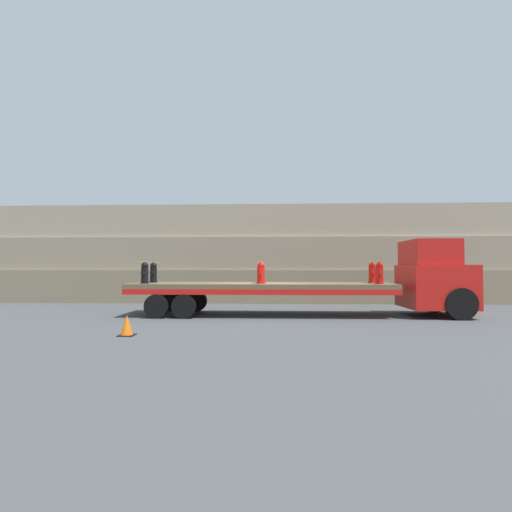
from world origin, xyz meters
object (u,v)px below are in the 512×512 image
at_px(fire_hydrant_black_far_0, 153,273).
at_px(truck_cab, 436,278).
at_px(flatbed_trailer, 247,289).
at_px(fire_hydrant_red_far_2, 372,273).
at_px(fire_hydrant_red_far_1, 261,273).
at_px(fire_hydrant_black_near_0, 145,273).
at_px(fire_hydrant_red_near_1, 261,273).
at_px(fire_hydrant_red_near_2, 379,273).
at_px(traffic_cone, 127,326).

bearing_deg(fire_hydrant_black_far_0, truck_cab, -2.84).
bearing_deg(flatbed_trailer, fire_hydrant_red_far_2, 6.34).
bearing_deg(fire_hydrant_red_far_1, fire_hydrant_red_far_2, 0.00).
height_order(truck_cab, fire_hydrant_black_far_0, truck_cab).
relative_size(truck_cab, fire_hydrant_red_far_1, 3.55).
bearing_deg(truck_cab, fire_hydrant_black_far_0, 177.16).
xyz_separation_m(flatbed_trailer, fire_hydrant_red_far_1, (0.53, 0.54, 0.60)).
bearing_deg(fire_hydrant_black_near_0, fire_hydrant_red_far_1, 14.02).
bearing_deg(fire_hydrant_red_near_1, flatbed_trailer, 134.50).
bearing_deg(fire_hydrant_black_near_0, fire_hydrant_black_far_0, 90.00).
height_order(fire_hydrant_red_near_2, fire_hydrant_red_far_2, same).
relative_size(flatbed_trailer, fire_hydrant_red_far_1, 12.35).
bearing_deg(fire_hydrant_red_near_2, truck_cab, 13.57).
relative_size(flatbed_trailer, fire_hydrant_red_far_2, 12.35).
relative_size(fire_hydrant_black_far_0, traffic_cone, 1.45).
relative_size(fire_hydrant_red_near_1, fire_hydrant_red_near_2, 1.00).
distance_m(fire_hydrant_red_near_2, traffic_cone, 8.94).
xyz_separation_m(fire_hydrant_red_far_1, fire_hydrant_red_far_2, (4.34, 0.00, 0.00)).
relative_size(flatbed_trailer, fire_hydrant_black_near_0, 12.35).
bearing_deg(traffic_cone, fire_hydrant_red_far_1, 57.04).
height_order(fire_hydrant_black_far_0, fire_hydrant_red_far_1, same).
relative_size(fire_hydrant_red_far_1, fire_hydrant_red_far_2, 1.00).
distance_m(truck_cab, fire_hydrant_red_near_2, 2.31).
bearing_deg(fire_hydrant_black_far_0, fire_hydrant_black_near_0, -90.00).
distance_m(fire_hydrant_red_far_2, traffic_cone, 9.49).
xyz_separation_m(fire_hydrant_red_near_1, traffic_cone, (-3.43, -4.21, -1.34)).
xyz_separation_m(truck_cab, flatbed_trailer, (-7.11, 0.00, -0.40)).
bearing_deg(fire_hydrant_black_far_0, fire_hydrant_red_far_2, 0.00).
height_order(fire_hydrant_red_far_2, traffic_cone, fire_hydrant_red_far_2).
xyz_separation_m(fire_hydrant_black_near_0, traffic_cone, (0.90, -4.21, -1.34)).
xyz_separation_m(fire_hydrant_red_far_1, traffic_cone, (-3.43, -5.29, -1.34)).
height_order(fire_hydrant_red_near_1, fire_hydrant_red_near_2, same).
xyz_separation_m(fire_hydrant_red_near_1, fire_hydrant_red_far_1, (0.00, 1.08, 0.00)).
bearing_deg(truck_cab, fire_hydrant_red_near_2, -166.43).
xyz_separation_m(truck_cab, traffic_cone, (-10.01, -4.75, -1.14)).
xyz_separation_m(fire_hydrant_black_far_0, fire_hydrant_red_far_2, (8.67, 0.00, 0.00)).
height_order(flatbed_trailer, fire_hydrant_red_far_1, fire_hydrant_red_far_1).
xyz_separation_m(fire_hydrant_black_near_0, fire_hydrant_red_far_2, (8.67, 1.08, 0.00)).
xyz_separation_m(truck_cab, fire_hydrant_black_far_0, (-10.91, 0.54, 0.20)).
xyz_separation_m(fire_hydrant_red_far_2, traffic_cone, (-7.77, -5.29, -1.34)).
distance_m(fire_hydrant_black_far_0, traffic_cone, 5.53).
bearing_deg(truck_cab, fire_hydrant_red_far_2, 166.43).
xyz_separation_m(fire_hydrant_black_far_0, traffic_cone, (0.90, -5.29, -1.34)).
bearing_deg(traffic_cone, fire_hydrant_red_far_2, 34.27).
bearing_deg(fire_hydrant_red_near_1, fire_hydrant_red_far_2, 14.02).
height_order(truck_cab, fire_hydrant_red_far_1, truck_cab).
bearing_deg(fire_hydrant_black_far_0, traffic_cone, -80.31).
distance_m(fire_hydrant_black_far_0, fire_hydrant_red_far_2, 8.67).
distance_m(fire_hydrant_red_far_1, fire_hydrant_red_far_2, 4.34).
relative_size(fire_hydrant_black_near_0, fire_hydrant_red_near_2, 1.00).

